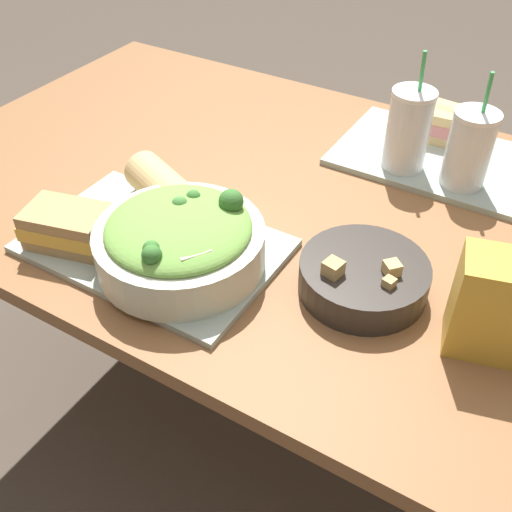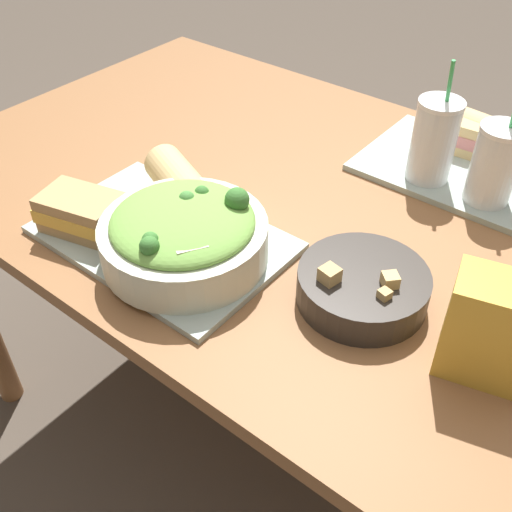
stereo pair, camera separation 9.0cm
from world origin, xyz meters
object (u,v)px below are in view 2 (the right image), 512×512
sandwich_far (483,139)px  drink_cup_dark (433,143)px  chip_bag (494,330)px  sandwich_near (82,212)px  drink_cup_red (494,167)px  baguette_far (470,128)px  baguette_near (181,184)px  soup_bowl (363,286)px  salad_bowl (184,234)px

sandwich_far → drink_cup_dark: drink_cup_dark is taller
drink_cup_dark → chip_bag: 0.45m
sandwich_far → sandwich_near: bearing=-126.4°
drink_cup_red → baguette_far: bearing=123.2°
baguette_near → soup_bowl: bearing=-68.3°
drink_cup_red → baguette_near: bearing=-140.8°
sandwich_far → drink_cup_dark: 0.16m
salad_bowl → baguette_near: salad_bowl is taller
soup_bowl → drink_cup_dark: size_ratio=0.84×
sandwich_near → drink_cup_dark: 0.63m
salad_bowl → baguette_near: 0.16m
drink_cup_dark → drink_cup_red: size_ratio=1.05×
drink_cup_dark → sandwich_far: bearing=73.8°
sandwich_far → baguette_far: baguette_far is taller
chip_bag → drink_cup_dark: bearing=110.7°
salad_bowl → soup_bowl: bearing=20.9°
baguette_near → sandwich_far: (0.35, 0.49, -0.00)m
sandwich_near → baguette_far: 0.78m
soup_bowl → baguette_far: baguette_far is taller
soup_bowl → drink_cup_red: drink_cup_red is taller
baguette_near → sandwich_far: bearing=-12.7°
baguette_near → drink_cup_dark: 0.46m
sandwich_far → chip_bag: size_ratio=0.99×
soup_bowl → drink_cup_dark: drink_cup_dark is taller
baguette_far → drink_cup_dark: (-0.01, -0.17, 0.04)m
baguette_far → drink_cup_red: drink_cup_red is taller
sandwich_near → drink_cup_dark: bearing=38.6°
chip_bag → sandwich_far: bearing=98.2°
soup_bowl → baguette_near: size_ratio=1.08×
sandwich_near → sandwich_far: 0.78m
soup_bowl → salad_bowl: bearing=-159.1°
drink_cup_dark → sandwich_near: bearing=-127.1°
salad_bowl → baguette_near: (-0.11, 0.11, -0.01)m
soup_bowl → sandwich_far: size_ratio=1.31×
baguette_near → chip_bag: (0.57, -0.02, 0.03)m
drink_cup_red → sandwich_near: bearing=-134.6°
sandwich_near → drink_cup_red: size_ratio=0.70×
sandwich_far → drink_cup_dark: size_ratio=0.64×
soup_bowl → sandwich_near: 0.48m
baguette_far → drink_cup_dark: bearing=-175.5°
drink_cup_dark → drink_cup_red: bearing=0.0°
salad_bowl → soup_bowl: salad_bowl is taller
chip_bag → baguette_far: bearing=100.7°
sandwich_far → drink_cup_dark: bearing=-109.5°
sandwich_near → drink_cup_dark: size_ratio=0.67×
sandwich_far → baguette_near: bearing=-128.7°
baguette_near → baguette_far: 0.60m
salad_bowl → drink_cup_red: size_ratio=1.20×
baguette_near → drink_cup_dark: drink_cup_dark is taller
salad_bowl → drink_cup_dark: 0.49m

